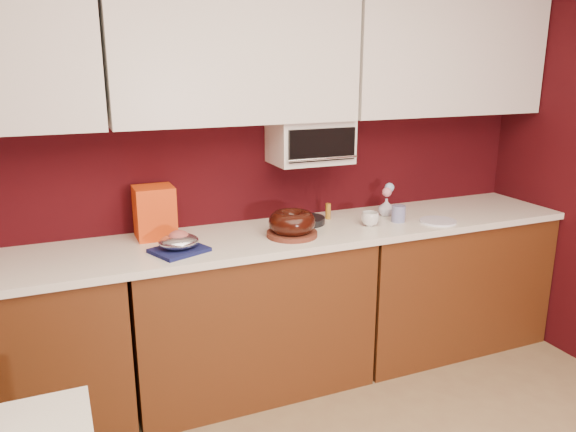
% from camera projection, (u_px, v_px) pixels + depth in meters
% --- Properties ---
extents(wall_back, '(4.00, 0.02, 2.50)m').
position_uv_depth(wall_back, '(228.00, 164.00, 3.23)').
color(wall_back, '#38070B').
rests_on(wall_back, floor).
extents(base_cabinet_center, '(1.31, 0.58, 0.86)m').
position_uv_depth(base_cabinet_center, '(249.00, 316.00, 3.17)').
color(base_cabinet_center, '#552A11').
rests_on(base_cabinet_center, floor).
extents(base_cabinet_right, '(1.31, 0.58, 0.86)m').
position_uv_depth(base_cabinet_right, '(441.00, 281.00, 3.67)').
color(base_cabinet_right, '#552A11').
rests_on(base_cabinet_right, floor).
extents(countertop, '(4.00, 0.62, 0.04)m').
position_uv_depth(countertop, '(247.00, 240.00, 3.05)').
color(countertop, white).
rests_on(countertop, base_cabinet_center).
extents(upper_cabinet_center, '(1.31, 0.33, 0.70)m').
position_uv_depth(upper_cabinet_center, '(234.00, 55.00, 2.92)').
color(upper_cabinet_center, white).
rests_on(upper_cabinet_center, wall_back).
extents(upper_cabinet_right, '(1.31, 0.33, 0.70)m').
position_uv_depth(upper_cabinet_right, '(443.00, 56.00, 3.43)').
color(upper_cabinet_right, white).
rests_on(upper_cabinet_right, wall_back).
extents(toaster_oven, '(0.45, 0.30, 0.25)m').
position_uv_depth(toaster_oven, '(310.00, 141.00, 3.24)').
color(toaster_oven, white).
rests_on(toaster_oven, upper_cabinet_center).
extents(toaster_oven_door, '(0.40, 0.02, 0.18)m').
position_uv_depth(toaster_oven_door, '(322.00, 145.00, 3.10)').
color(toaster_oven_door, black).
rests_on(toaster_oven_door, toaster_oven).
extents(toaster_oven_handle, '(0.42, 0.02, 0.02)m').
position_uv_depth(toaster_oven_handle, '(323.00, 159.00, 3.10)').
color(toaster_oven_handle, silver).
rests_on(toaster_oven_handle, toaster_oven).
extents(cake_base, '(0.28, 0.28, 0.03)m').
position_uv_depth(cake_base, '(292.00, 234.00, 3.05)').
color(cake_base, maroon).
rests_on(cake_base, countertop).
extents(bundt_cake, '(0.34, 0.34, 0.10)m').
position_uv_depth(bundt_cake, '(292.00, 222.00, 3.03)').
color(bundt_cake, black).
rests_on(bundt_cake, cake_base).
extents(navy_towel, '(0.31, 0.29, 0.02)m').
position_uv_depth(navy_towel, '(179.00, 250.00, 2.80)').
color(navy_towel, '#14184B').
rests_on(navy_towel, countertop).
extents(foil_ham_nest, '(0.22, 0.19, 0.07)m').
position_uv_depth(foil_ham_nest, '(179.00, 241.00, 2.79)').
color(foil_ham_nest, silver).
rests_on(foil_ham_nest, navy_towel).
extents(roasted_ham, '(0.12, 0.11, 0.07)m').
position_uv_depth(roasted_ham, '(178.00, 237.00, 2.78)').
color(roasted_ham, '#B55953').
rests_on(roasted_ham, foil_ham_nest).
extents(pandoro_box, '(0.21, 0.19, 0.28)m').
position_uv_depth(pandoro_box, '(155.00, 212.00, 3.00)').
color(pandoro_box, red).
rests_on(pandoro_box, countertop).
extents(dark_pan, '(0.26, 0.26, 0.04)m').
position_uv_depth(dark_pan, '(306.00, 220.00, 3.29)').
color(dark_pan, black).
rests_on(dark_pan, countertop).
extents(coffee_mug, '(0.12, 0.12, 0.10)m').
position_uv_depth(coffee_mug, '(370.00, 218.00, 3.24)').
color(coffee_mug, silver).
rests_on(coffee_mug, countertop).
extents(blue_jar, '(0.08, 0.08, 0.10)m').
position_uv_depth(blue_jar, '(398.00, 214.00, 3.32)').
color(blue_jar, navy).
rests_on(blue_jar, countertop).
extents(flower_vase, '(0.09, 0.09, 0.12)m').
position_uv_depth(flower_vase, '(386.00, 206.00, 3.45)').
color(flower_vase, silver).
rests_on(flower_vase, countertop).
extents(flower_pink, '(0.06, 0.06, 0.06)m').
position_uv_depth(flower_pink, '(387.00, 192.00, 3.43)').
color(flower_pink, pink).
rests_on(flower_pink, flower_vase).
extents(flower_blue, '(0.06, 0.06, 0.06)m').
position_uv_depth(flower_blue, '(389.00, 188.00, 3.45)').
color(flower_blue, '#9BCBF8').
rests_on(flower_blue, flower_vase).
extents(china_plate, '(0.25, 0.25, 0.01)m').
position_uv_depth(china_plate, '(438.00, 221.00, 3.32)').
color(china_plate, white).
rests_on(china_plate, countertop).
extents(amber_bottle, '(0.04, 0.04, 0.10)m').
position_uv_depth(amber_bottle, '(328.00, 211.00, 3.38)').
color(amber_bottle, '#9D6A1C').
rests_on(amber_bottle, countertop).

